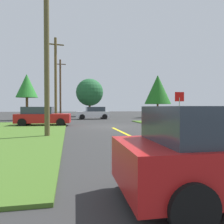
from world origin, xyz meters
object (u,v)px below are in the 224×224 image
utility_pole_near (47,49)px  utility_pole_mid (56,79)px  stop_sign (179,103)px  oak_tree_right (27,86)px  oak_tree_left (90,92)px  pine_tree_center (158,90)px  car_approaching_junction (93,113)px  utility_pole_far (60,87)px  parked_car_near_building (42,116)px

utility_pole_near → utility_pole_mid: size_ratio=0.99×
utility_pole_near → utility_pole_mid: utility_pole_mid is taller
stop_sign → utility_pole_mid: 13.80m
stop_sign → oak_tree_right: (-13.27, 12.84, 2.24)m
utility_pole_near → oak_tree_left: utility_pole_near is taller
utility_pole_near → stop_sign: bearing=19.4°
utility_pole_mid → utility_pole_near: bearing=-88.8°
stop_sign → pine_tree_center: pine_tree_center is taller
car_approaching_junction → utility_pole_far: size_ratio=0.46×
oak_tree_left → pine_tree_center: (9.67, -6.72, 0.11)m
utility_pole_near → oak_tree_left: (4.66, 25.96, -0.55)m
stop_sign → utility_pole_near: 10.33m
utility_pole_mid → utility_pole_far: utility_pole_far is taller
parked_car_near_building → utility_pole_mid: (0.83, 5.42, 3.90)m
utility_pole_mid → oak_tree_left: utility_pole_mid is taller
utility_pole_near → oak_tree_left: bearing=79.8°
utility_pole_mid → oak_tree_left: bearing=69.5°
car_approaching_junction → oak_tree_right: bearing=1.8°
stop_sign → utility_pole_near: size_ratio=0.30×
car_approaching_junction → oak_tree_right: (-8.17, -0.70, 3.35)m
utility_pole_mid → oak_tree_right: utility_pole_mid is taller
car_approaching_junction → parked_car_near_building: bearing=57.3°
utility_pole_near → utility_pole_mid: (-0.27, 12.75, 0.02)m
utility_pole_mid → pine_tree_center: size_ratio=1.42×
utility_pole_far → oak_tree_left: (4.91, 0.46, -0.72)m
parked_car_near_building → oak_tree_right: size_ratio=0.82×
utility_pole_near → oak_tree_right: utility_pole_near is taller
utility_pole_near → oak_tree_right: 16.60m
car_approaching_junction → oak_tree_right: oak_tree_right is taller
parked_car_near_building → utility_pole_far: utility_pole_far is taller
oak_tree_right → utility_pole_mid: bearing=-43.3°
car_approaching_junction → oak_tree_left: 9.71m
utility_pole_mid → oak_tree_left: 14.11m
utility_pole_near → oak_tree_right: size_ratio=1.62×
stop_sign → utility_pole_mid: bearing=-38.4°
stop_sign → car_approaching_junction: 14.51m
parked_car_near_building → oak_tree_left: oak_tree_left is taller
oak_tree_left → pine_tree_center: bearing=-34.8°
pine_tree_center → car_approaching_junction: bearing=-166.6°
parked_car_near_building → oak_tree_left: 19.78m
stop_sign → utility_pole_far: (-9.64, 22.20, 2.93)m
parked_car_near_building → pine_tree_center: (15.44, 11.91, 3.44)m
pine_tree_center → oak_tree_left: bearing=145.2°
parked_car_near_building → utility_pole_far: size_ratio=0.49×
oak_tree_left → oak_tree_right: bearing=-131.0°
pine_tree_center → utility_pole_far: bearing=156.8°
utility_pole_far → utility_pole_mid: bearing=-90.1°
oak_tree_right → parked_car_near_building: bearing=-72.5°
utility_pole_mid → oak_tree_right: (-3.60, 3.39, -0.55)m
utility_pole_far → pine_tree_center: 15.88m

